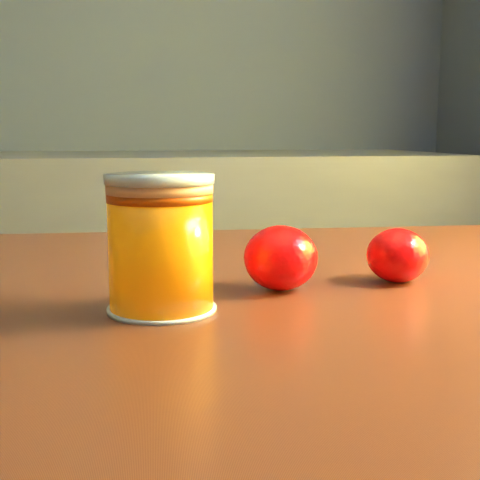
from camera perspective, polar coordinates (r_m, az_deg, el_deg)
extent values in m
cube|color=#5F2A17|center=(0.59, 9.10, -6.47)|extent=(1.14, 0.83, 0.04)
cylinder|color=orange|center=(0.52, -6.76, -1.07)|extent=(0.08, 0.08, 0.09)
cylinder|color=#FFA768|center=(0.51, -6.87, 4.40)|extent=(0.08, 0.08, 0.01)
cylinder|color=silver|center=(0.51, -6.88, 5.10)|extent=(0.08, 0.08, 0.01)
ellipsoid|color=#FF0B05|center=(0.59, 3.49, -1.54)|extent=(0.07, 0.07, 0.06)
ellipsoid|color=#FF0B05|center=(0.63, 13.29, -1.29)|extent=(0.07, 0.07, 0.05)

